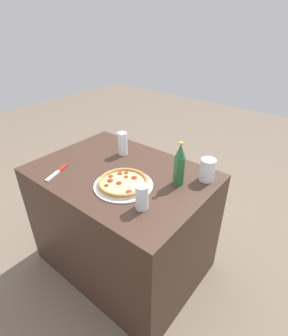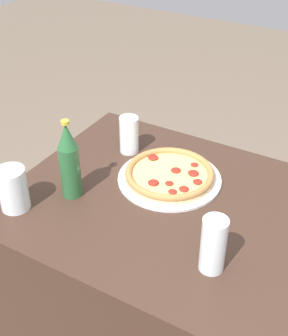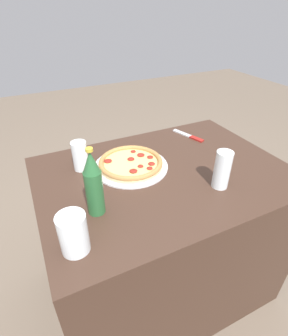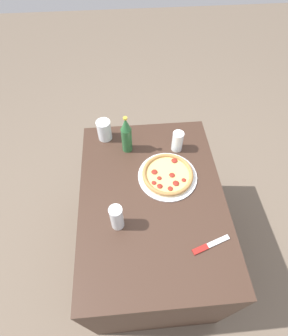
{
  "view_description": "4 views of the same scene",
  "coord_description": "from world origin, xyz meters",
  "views": [
    {
      "loc": [
        0.92,
        -0.92,
        1.54
      ],
      "look_at": [
        0.15,
        0.04,
        0.81
      ],
      "focal_mm": 28.0,
      "sensor_mm": 36.0,
      "label": 1
    },
    {
      "loc": [
        -0.4,
        0.94,
        1.59
      ],
      "look_at": [
        0.17,
        -0.03,
        0.81
      ],
      "focal_mm": 50.0,
      "sensor_mm": 36.0,
      "label": 2
    },
    {
      "loc": [
        0.47,
        0.78,
        1.36
      ],
      "look_at": [
        0.12,
        0.04,
        0.82
      ],
      "focal_mm": 28.0,
      "sensor_mm": 36.0,
      "label": 3
    },
    {
      "loc": [
        -0.67,
        0.1,
        1.9
      ],
      "look_at": [
        0.13,
        0.03,
        0.82
      ],
      "focal_mm": 28.0,
      "sensor_mm": 36.0,
      "label": 4
    }
  ],
  "objects": [
    {
      "name": "pizza_margherita",
      "position": [
        0.11,
        -0.09,
        0.77
      ],
      "size": [
        0.32,
        0.32,
        0.04
      ],
      "color": "silver",
      "rests_on": "table"
    },
    {
      "name": "table",
      "position": [
        0.0,
        0.0,
        0.37
      ],
      "size": [
        1.03,
        0.74,
        0.75
      ],
      "color": "#3D281E",
      "rests_on": "ground_plane"
    },
    {
      "name": "beer_bottle",
      "position": [
        0.33,
        0.11,
        0.86
      ],
      "size": [
        0.06,
        0.06,
        0.24
      ],
      "color": "#286033",
      "rests_on": "table"
    },
    {
      "name": "ground_plane",
      "position": [
        0.0,
        0.0,
        0.0
      ],
      "size": [
        8.0,
        8.0,
        0.0
      ],
      "primitive_type": "plane",
      "color": "#6B5B4C"
    },
    {
      "name": "glass_lemonade",
      "position": [
        0.43,
        0.24,
        0.81
      ],
      "size": [
        0.08,
        0.08,
        0.13
      ],
      "color": "white",
      "rests_on": "table"
    },
    {
      "name": "glass_orange_juice",
      "position": [
        -0.14,
        0.18,
        0.82
      ],
      "size": [
        0.06,
        0.06,
        0.15
      ],
      "color": "white",
      "rests_on": "table"
    },
    {
      "name": "knife",
      "position": [
        -0.28,
        -0.23,
        0.75
      ],
      "size": [
        0.08,
        0.18,
        0.01
      ],
      "color": "maroon",
      "rests_on": "table"
    },
    {
      "name": "glass_cola",
      "position": [
        0.3,
        -0.17,
        0.81
      ],
      "size": [
        0.06,
        0.06,
        0.13
      ],
      "color": "white",
      "rests_on": "table"
    }
  ]
}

